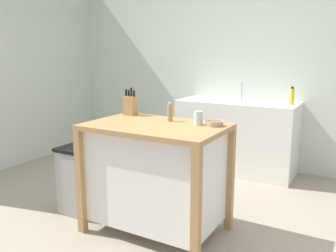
{
  "coord_description": "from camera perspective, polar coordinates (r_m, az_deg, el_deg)",
  "views": [
    {
      "loc": [
        1.54,
        -2.38,
        1.47
      ],
      "look_at": [
        0.09,
        0.16,
        0.86
      ],
      "focal_mm": 37.77,
      "sensor_mm": 36.0,
      "label": 1
    }
  ],
  "objects": [
    {
      "name": "ground_plane",
      "position": [
        3.2,
        -2.89,
        -15.71
      ],
      "size": [
        6.02,
        6.02,
        0.0
      ],
      "primitive_type": "plane",
      "color": "gray",
      "rests_on": "ground"
    },
    {
      "name": "wall_back",
      "position": [
        4.78,
        11.05,
        9.44
      ],
      "size": [
        5.02,
        0.1,
        2.6
      ],
      "primitive_type": "cube",
      "color": "silver",
      "rests_on": "ground"
    },
    {
      "name": "wall_left",
      "position": [
        5.14,
        -22.64,
        8.91
      ],
      "size": [
        0.1,
        2.73,
        2.6
      ],
      "primitive_type": "cube",
      "color": "beige",
      "rests_on": "ground"
    },
    {
      "name": "kitchen_island",
      "position": [
        2.93,
        -1.96,
        -7.49
      ],
      "size": [
        1.1,
        0.72,
        0.91
      ],
      "color": "#AD7F4C",
      "rests_on": "ground"
    },
    {
      "name": "knife_block",
      "position": [
        3.25,
        -6.1,
        3.38
      ],
      "size": [
        0.11,
        0.09,
        0.25
      ],
      "color": "#AD7F4C",
      "rests_on": "kitchen_island"
    },
    {
      "name": "bowl_ceramic_small",
      "position": [
        2.78,
        7.54,
        0.46
      ],
      "size": [
        0.13,
        0.13,
        0.04
      ],
      "color": "tan",
      "rests_on": "kitchen_island"
    },
    {
      "name": "drinking_cup",
      "position": [
        2.8,
        4.91,
        1.29
      ],
      "size": [
        0.07,
        0.07,
        0.11
      ],
      "color": "silver",
      "rests_on": "kitchen_island"
    },
    {
      "name": "pepper_grinder",
      "position": [
        2.94,
        0.32,
        2.25
      ],
      "size": [
        0.04,
        0.04,
        0.16
      ],
      "color": "#AD7F4C",
      "rests_on": "kitchen_island"
    },
    {
      "name": "trash_bin",
      "position": [
        3.4,
        -14.1,
        -8.5
      ],
      "size": [
        0.36,
        0.28,
        0.63
      ],
      "color": "gray",
      "rests_on": "ground"
    },
    {
      "name": "sink_counter",
      "position": [
        4.51,
        10.93,
        -1.63
      ],
      "size": [
        1.44,
        0.6,
        0.89
      ],
      "color": "white",
      "rests_on": "ground"
    },
    {
      "name": "sink_faucet",
      "position": [
        4.55,
        11.78,
        5.5
      ],
      "size": [
        0.02,
        0.02,
        0.22
      ],
      "color": "#B7BCC1",
      "rests_on": "sink_counter"
    },
    {
      "name": "bottle_hand_soap",
      "position": [
        4.3,
        19.35,
        4.54
      ],
      "size": [
        0.05,
        0.05,
        0.21
      ],
      "color": "yellow",
      "rests_on": "sink_counter"
    }
  ]
}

